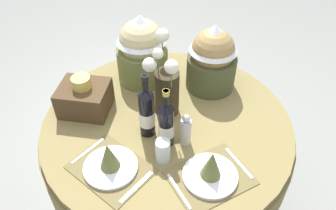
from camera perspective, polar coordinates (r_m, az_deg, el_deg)
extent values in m
plane|color=gray|center=(2.30, -0.13, -16.18)|extent=(8.00, 8.00, 0.00)
cylinder|color=olive|center=(1.72, -0.17, -3.18)|extent=(1.27, 1.27, 0.04)
cylinder|color=olive|center=(1.81, -0.16, -5.92)|extent=(1.29, 1.29, 0.21)
cylinder|color=black|center=(1.99, -0.15, -10.54)|extent=(0.12, 0.12, 0.68)
cylinder|color=black|center=(2.28, -0.13, -15.99)|extent=(0.63, 0.63, 0.03)
cube|color=brown|center=(1.52, -9.72, -10.62)|extent=(0.42, 0.40, 0.00)
cylinder|color=white|center=(1.52, -9.77, -10.39)|extent=(0.24, 0.24, 0.02)
cone|color=#606B38|center=(1.46, -10.12, -8.52)|extent=(0.09, 0.09, 0.14)
cube|color=silver|center=(1.61, -13.55, -7.61)|extent=(0.11, 0.17, 0.00)
cube|color=silver|center=(1.45, -5.43, -13.74)|extent=(0.11, 0.17, 0.00)
cube|color=brown|center=(1.49, 7.16, -12.09)|extent=(0.43, 0.41, 0.00)
cylinder|color=white|center=(1.48, 7.20, -11.86)|extent=(0.24, 0.24, 0.02)
cone|color=#606B38|center=(1.42, 7.47, -10.00)|extent=(0.09, 0.09, 0.14)
cube|color=silver|center=(1.43, 1.85, -14.47)|extent=(0.12, 0.16, 0.00)
cube|color=silver|center=(1.55, 12.01, -9.65)|extent=(0.13, 0.16, 0.00)
cylinder|color=#332819|center=(1.68, -0.16, 2.11)|extent=(0.12, 0.12, 0.25)
sphere|color=silver|center=(1.45, 0.60, 6.54)|extent=(0.06, 0.06, 0.06)
cylinder|color=#4C7038|center=(1.49, 0.58, 4.45)|extent=(0.01, 0.01, 0.09)
sphere|color=silver|center=(1.53, -1.73, 8.77)|extent=(0.05, 0.05, 0.05)
cylinder|color=#4C7038|center=(1.56, -1.68, 6.75)|extent=(0.01, 0.01, 0.10)
sphere|color=silver|center=(1.61, -0.96, 11.83)|extent=(0.07, 0.07, 0.07)
cylinder|color=#4C7038|center=(1.66, -0.93, 9.36)|extent=(0.01, 0.01, 0.12)
sphere|color=silver|center=(1.54, -3.18, 6.87)|extent=(0.07, 0.07, 0.07)
cylinder|color=#4C7038|center=(1.57, -3.11, 5.51)|extent=(0.01, 0.01, 0.04)
cylinder|color=black|center=(1.53, -0.32, -3.73)|extent=(0.07, 0.07, 0.21)
cylinder|color=silver|center=(1.54, -0.32, -4.17)|extent=(0.07, 0.07, 0.07)
cone|color=black|center=(1.44, -0.34, -0.33)|extent=(0.07, 0.07, 0.03)
cylinder|color=black|center=(1.41, -0.35, 1.28)|extent=(0.03, 0.03, 0.08)
cylinder|color=#B29933|center=(1.39, -0.35, 2.08)|extent=(0.03, 0.03, 0.02)
cylinder|color=black|center=(1.57, -3.63, -1.67)|extent=(0.07, 0.07, 0.24)
cylinder|color=silver|center=(1.58, -3.60, -2.17)|extent=(0.08, 0.08, 0.08)
cone|color=black|center=(1.48, -3.85, 2.13)|extent=(0.07, 0.07, 0.03)
cylinder|color=black|center=(1.44, -3.95, 3.84)|extent=(0.03, 0.03, 0.08)
cylinder|color=black|center=(1.43, -4.00, 4.70)|extent=(0.03, 0.03, 0.02)
cylinder|color=silver|center=(1.49, -0.90, -7.85)|extent=(0.07, 0.07, 0.12)
cylinder|color=#B7B2AD|center=(1.55, 3.02, -4.65)|extent=(0.05, 0.05, 0.14)
sphere|color=#B7B7BC|center=(1.49, 3.14, -2.30)|extent=(0.04, 0.04, 0.04)
cylinder|color=olive|center=(1.93, -4.35, 7.07)|extent=(0.29, 0.29, 0.20)
sphere|color=#C6B784|center=(1.85, -4.58, 10.83)|extent=(0.24, 0.24, 0.24)
cone|color=silver|center=(1.81, -4.72, 12.98)|extent=(0.27, 0.27, 0.16)
cylinder|color=#474C2D|center=(1.88, 7.33, 5.66)|extent=(0.27, 0.27, 0.19)
sphere|color=#9E7F4C|center=(1.80, 7.72, 9.29)|extent=(0.23, 0.23, 0.23)
cone|color=silver|center=(1.76, 7.94, 11.34)|extent=(0.26, 0.26, 0.15)
cube|color=#47331E|center=(1.77, -14.03, 1.12)|extent=(0.25, 0.21, 0.15)
cylinder|color=gold|center=(1.71, -14.60, 3.74)|extent=(0.09, 0.09, 0.06)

